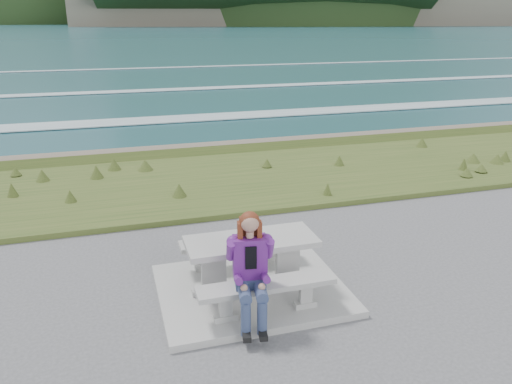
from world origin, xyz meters
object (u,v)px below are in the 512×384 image
at_px(picnic_table, 251,250).
at_px(bench_landward, 266,289).
at_px(bench_seaward, 239,244).
at_px(seated_woman, 251,285).

height_order(picnic_table, bench_landward, picnic_table).
bearing_deg(bench_seaward, bench_landward, -90.00).
relative_size(bench_landward, seated_woman, 1.26).
height_order(picnic_table, bench_seaward, picnic_table).
bearing_deg(bench_landward, bench_seaward, 90.00).
height_order(picnic_table, seated_woman, seated_woman).
distance_m(picnic_table, bench_landward, 0.74).
height_order(bench_seaward, seated_woman, seated_woman).
xyz_separation_m(bench_landward, seated_woman, (-0.24, -0.13, 0.18)).
xyz_separation_m(picnic_table, bench_landward, (0.00, -0.70, -0.23)).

